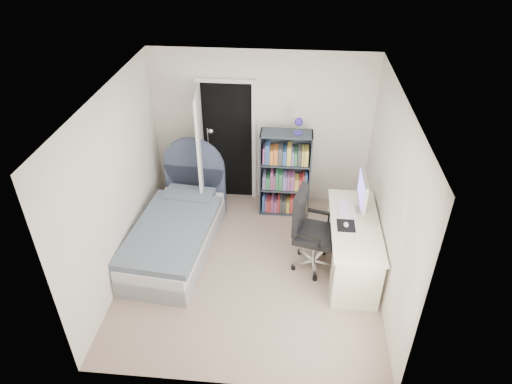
# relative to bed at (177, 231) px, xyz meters

# --- Properties ---
(room_shell) EXTENTS (3.50, 3.70, 2.60)m
(room_shell) POSITION_rel_bed_xyz_m (1.10, -0.35, 0.96)
(room_shell) COLOR gray
(room_shell) RESTS_ON ground
(door) EXTENTS (0.92, 0.83, 2.06)m
(door) POSITION_rel_bed_xyz_m (0.32, 1.16, 0.74)
(door) COLOR black
(door) RESTS_ON ground
(bed) EXTENTS (1.18, 2.20, 1.30)m
(bed) POSITION_rel_bed_xyz_m (0.00, 0.00, 0.00)
(bed) COLOR gray
(bed) RESTS_ON ground
(nightstand) EXTENTS (0.36, 0.36, 0.53)m
(nightstand) POSITION_rel_bed_xyz_m (-0.03, 1.06, 0.05)
(nightstand) COLOR tan
(nightstand) RESTS_ON ground
(floor_lamp) EXTENTS (0.20, 0.20, 1.40)m
(floor_lamp) POSITION_rel_bed_xyz_m (0.32, 1.12, 0.28)
(floor_lamp) COLOR silver
(floor_lamp) RESTS_ON ground
(bookcase) EXTENTS (0.78, 0.33, 1.66)m
(bookcase) POSITION_rel_bed_xyz_m (1.50, 1.05, 0.35)
(bookcase) COLOR #313B44
(bookcase) RESTS_ON ground
(desk) EXTENTS (0.63, 1.58, 1.30)m
(desk) POSITION_rel_bed_xyz_m (2.46, -0.22, 0.13)
(desk) COLOR #F1EDCA
(desk) RESTS_ON ground
(office_chair) EXTENTS (0.65, 0.67, 1.19)m
(office_chair) POSITION_rel_bed_xyz_m (1.87, -0.20, 0.36)
(office_chair) COLOR silver
(office_chair) RESTS_ON ground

